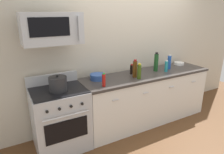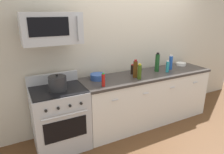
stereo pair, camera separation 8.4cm
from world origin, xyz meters
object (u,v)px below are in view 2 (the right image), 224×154
Objects in this scene: bottle_wine_green at (157,63)px; bowl_blue_mixing at (98,76)px; bottle_dish_soap at (168,67)px; microwave at (51,28)px; bottle_olive_oil at (139,72)px; bottle_hot_sauce_red at (103,80)px; bottle_soy_sauce_dark at (132,69)px; range_oven at (60,117)px; stockpot at (58,83)px; bottle_soda_blue at (171,63)px; bowl_white_ceramic at (181,64)px; bottle_wine_amber at (135,69)px.

bowl_blue_mixing is (-1.12, 0.08, -0.12)m from bottle_wine_green.
microwave is at bearing 176.38° from bottle_dish_soap.
bottle_wine_green is (0.53, 0.21, 0.04)m from bottle_olive_oil.
bottle_hot_sauce_red reaches higher than bottle_soy_sauce_dark.
bowl_blue_mixing is (-0.64, 0.02, -0.04)m from bottle_soy_sauce_dark.
microwave is 1.51m from bottle_soy_sauce_dark.
range_oven is 0.85m from bottle_hot_sauce_red.
stockpot reaches higher than bottle_soy_sauce_dark.
bottle_olive_oil is (1.27, -0.21, -0.71)m from microwave.
bottle_soda_blue is at bearing 32.42° from bottle_dish_soap.
bowl_white_ceramic is at bearing 9.43° from bottle_wine_green.
bottle_hot_sauce_red is 0.33m from bowl_blue_mixing.
stockpot is (-0.00, -0.10, -0.73)m from microwave.
bowl_white_ceramic is (0.72, 0.12, -0.13)m from bottle_wine_green.
bottle_dish_soap is 0.77× the size of bottle_soda_blue.
bottle_dish_soap is at bearing -1.20° from bottle_wine_amber.
bottle_wine_green is 1.25× the size of bottle_soda_blue.
stockpot is at bearing -173.00° from bottle_soy_sauce_dark.
stockpot is at bearing -90.13° from microwave.
bottle_hot_sauce_red is at bearing -168.14° from bottle_wine_amber.
microwave reaches higher than bottle_wine_green.
bottle_soy_sauce_dark is at bearing 80.52° from bottle_olive_oil.
microwave reaches higher than bottle_soda_blue.
bottle_soda_blue reaches higher than bottle_hot_sauce_red.
bottle_soda_blue reaches higher than stockpot.
bottle_dish_soap is at bearing -3.62° from microwave.
range_oven is 5.48× the size of bowl_white_ceramic.
bowl_blue_mixing is (-0.59, 0.30, -0.07)m from bottle_olive_oil.
bottle_hot_sauce_red is 0.79× the size of bottle_olive_oil.
bottle_wine_green is (1.18, 0.24, 0.07)m from bottle_hot_sauce_red.
bottle_olive_oil is 0.93× the size of bottle_soda_blue.
bottle_dish_soap is 1.21× the size of bottle_soy_sauce_dark.
bottle_dish_soap is at bearing -0.72° from stockpot.
range_oven is at bearing 162.38° from bottle_hot_sauce_red.
bottle_wine_amber is at bearing -4.92° from microwave.
bowl_white_ceramic is at bearing 10.74° from bottle_hot_sauce_red.
bottle_olive_oil reaches higher than bottle_soy_sauce_dark.
bottle_olive_oil is at bearing -84.80° from bottle_wine_amber.
bottle_wine_amber reaches higher than bottle_hot_sauce_red.
bottle_wine_green is 1.75× the size of bowl_white_ceramic.
microwave is 2.50× the size of bottle_wine_amber.
stockpot is at bearing 179.53° from bottle_wine_amber.
bottle_hot_sauce_red is at bearing -17.62° from range_oven.
bottle_dish_soap is (1.32, 0.12, 0.01)m from bottle_hot_sauce_red.
microwave reaches higher than bottle_soy_sauce_dark.
bottle_soda_blue is 0.86m from bottle_wine_amber.
bottle_wine_green reaches higher than range_oven.
bottle_olive_oil is at bearing -26.42° from bowl_blue_mixing.
bottle_soy_sauce_dark is 0.64m from bowl_blue_mixing.
bottle_soda_blue reaches higher than bottle_dish_soap.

